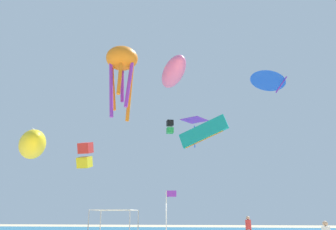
{
  "coord_description": "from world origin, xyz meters",
  "views": [
    {
      "loc": [
        3.21,
        -20.33,
        1.81
      ],
      "look_at": [
        -1.14,
        8.84,
        10.58
      ],
      "focal_mm": 36.42,
      "sensor_mm": 36.0,
      "label": 1
    }
  ],
  "objects_px": {
    "kite_box_black": "(170,127)",
    "kite_octopus_orange": "(122,62)",
    "person_leftmost": "(248,226)",
    "banner_flag": "(168,213)",
    "kite_diamond_purple": "(194,122)",
    "kite_delta_blue": "(268,79)",
    "kite_inflatable_yellow": "(32,145)",
    "kite_parafoil_teal": "(203,132)",
    "kite_inflatable_pink": "(173,72)",
    "canopy_tent": "(115,211)",
    "kite_box_red": "(85,155)"
  },
  "relations": [
    {
      "from": "person_leftmost",
      "to": "banner_flag",
      "type": "height_order",
      "value": "banner_flag"
    },
    {
      "from": "canopy_tent",
      "to": "kite_inflatable_pink",
      "type": "bearing_deg",
      "value": 29.35
    },
    {
      "from": "canopy_tent",
      "to": "kite_box_black",
      "type": "distance_m",
      "value": 20.34
    },
    {
      "from": "kite_box_black",
      "to": "kite_inflatable_pink",
      "type": "xyz_separation_m",
      "value": [
        2.4,
        -14.64,
        1.3
      ]
    },
    {
      "from": "kite_box_black",
      "to": "kite_inflatable_pink",
      "type": "height_order",
      "value": "kite_inflatable_pink"
    },
    {
      "from": "kite_delta_blue",
      "to": "kite_box_red",
      "type": "distance_m",
      "value": 24.72
    },
    {
      "from": "kite_octopus_orange",
      "to": "person_leftmost",
      "type": "bearing_deg",
      "value": 94.24
    },
    {
      "from": "canopy_tent",
      "to": "kite_box_black",
      "type": "height_order",
      "value": "kite_box_black"
    },
    {
      "from": "kite_box_black",
      "to": "kite_parafoil_teal",
      "type": "distance_m",
      "value": 12.28
    },
    {
      "from": "kite_diamond_purple",
      "to": "kite_box_red",
      "type": "relative_size",
      "value": 1.23
    },
    {
      "from": "kite_octopus_orange",
      "to": "kite_diamond_purple",
      "type": "bearing_deg",
      "value": 159.42
    },
    {
      "from": "canopy_tent",
      "to": "kite_parafoil_teal",
      "type": "height_order",
      "value": "kite_parafoil_teal"
    },
    {
      "from": "kite_box_black",
      "to": "kite_diamond_purple",
      "type": "bearing_deg",
      "value": -50.3
    },
    {
      "from": "canopy_tent",
      "to": "person_leftmost",
      "type": "relative_size",
      "value": 1.74
    },
    {
      "from": "kite_diamond_purple",
      "to": "banner_flag",
      "type": "bearing_deg",
      "value": 30.86
    },
    {
      "from": "person_leftmost",
      "to": "kite_inflatable_yellow",
      "type": "relative_size",
      "value": 0.22
    },
    {
      "from": "kite_parafoil_teal",
      "to": "kite_box_red",
      "type": "xyz_separation_m",
      "value": [
        -14.7,
        6.77,
        -0.73
      ]
    },
    {
      "from": "banner_flag",
      "to": "kite_box_black",
      "type": "xyz_separation_m",
      "value": [
        -3.2,
        23.41,
        11.17
      ]
    },
    {
      "from": "banner_flag",
      "to": "kite_diamond_purple",
      "type": "bearing_deg",
      "value": 90.64
    },
    {
      "from": "kite_parafoil_teal",
      "to": "kite_octopus_orange",
      "type": "relative_size",
      "value": 0.78
    },
    {
      "from": "kite_box_black",
      "to": "kite_octopus_orange",
      "type": "xyz_separation_m",
      "value": [
        -1.66,
        -17.43,
        1.29
      ]
    },
    {
      "from": "canopy_tent",
      "to": "kite_delta_blue",
      "type": "xyz_separation_m",
      "value": [
        14.66,
        15.25,
        16.32
      ]
    },
    {
      "from": "canopy_tent",
      "to": "kite_box_red",
      "type": "relative_size",
      "value": 0.94
    },
    {
      "from": "kite_inflatable_pink",
      "to": "kite_box_black",
      "type": "bearing_deg",
      "value": -10.38
    },
    {
      "from": "kite_box_red",
      "to": "kite_octopus_orange",
      "type": "bearing_deg",
      "value": 126.75
    },
    {
      "from": "canopy_tent",
      "to": "banner_flag",
      "type": "distance_m",
      "value": 8.14
    },
    {
      "from": "kite_box_black",
      "to": "kite_inflatable_yellow",
      "type": "xyz_separation_m",
      "value": [
        -10.55,
        -14.84,
        -5.09
      ]
    },
    {
      "from": "kite_inflatable_yellow",
      "to": "person_leftmost",
      "type": "bearing_deg",
      "value": -123.73
    },
    {
      "from": "banner_flag",
      "to": "canopy_tent",
      "type": "bearing_deg",
      "value": 128.31
    },
    {
      "from": "kite_inflatable_pink",
      "to": "kite_parafoil_teal",
      "type": "bearing_deg",
      "value": -51.57
    },
    {
      "from": "person_leftmost",
      "to": "banner_flag",
      "type": "bearing_deg",
      "value": 51.16
    },
    {
      "from": "person_leftmost",
      "to": "kite_parafoil_teal",
      "type": "bearing_deg",
      "value": -59.72
    },
    {
      "from": "banner_flag",
      "to": "kite_inflatable_yellow",
      "type": "xyz_separation_m",
      "value": [
        -13.74,
        8.56,
        6.08
      ]
    },
    {
      "from": "kite_parafoil_teal",
      "to": "kite_delta_blue",
      "type": "bearing_deg",
      "value": -117.69
    },
    {
      "from": "banner_flag",
      "to": "kite_delta_blue",
      "type": "distance_m",
      "value": 28.87
    },
    {
      "from": "kite_box_black",
      "to": "kite_delta_blue",
      "type": "xyz_separation_m",
      "value": [
        12.81,
        -1.78,
        5.35
      ]
    },
    {
      "from": "kite_inflatable_yellow",
      "to": "kite_parafoil_teal",
      "type": "distance_m",
      "value": 15.98
    },
    {
      "from": "kite_octopus_orange",
      "to": "banner_flag",
      "type": "bearing_deg",
      "value": 29.92
    },
    {
      "from": "person_leftmost",
      "to": "kite_octopus_orange",
      "type": "bearing_deg",
      "value": 5.62
    },
    {
      "from": "kite_diamond_purple",
      "to": "kite_inflatable_pink",
      "type": "height_order",
      "value": "kite_inflatable_pink"
    },
    {
      "from": "banner_flag",
      "to": "kite_octopus_orange",
      "type": "xyz_separation_m",
      "value": [
        -4.86,
        5.97,
        12.46
      ]
    },
    {
      "from": "person_leftmost",
      "to": "kite_box_red",
      "type": "relative_size",
      "value": 0.54
    },
    {
      "from": "banner_flag",
      "to": "kite_octopus_orange",
      "type": "distance_m",
      "value": 14.65
    },
    {
      "from": "kite_box_red",
      "to": "kite_delta_blue",
      "type": "bearing_deg",
      "value": -169.16
    },
    {
      "from": "banner_flag",
      "to": "kite_inflatable_pink",
      "type": "relative_size",
      "value": 0.49
    },
    {
      "from": "kite_box_black",
      "to": "kite_diamond_purple",
      "type": "relative_size",
      "value": 0.43
    },
    {
      "from": "banner_flag",
      "to": "kite_box_red",
      "type": "bearing_deg",
      "value": 123.96
    },
    {
      "from": "person_leftmost",
      "to": "kite_diamond_purple",
      "type": "height_order",
      "value": "kite_diamond_purple"
    },
    {
      "from": "canopy_tent",
      "to": "kite_inflatable_yellow",
      "type": "bearing_deg",
      "value": 165.92
    },
    {
      "from": "canopy_tent",
      "to": "kite_diamond_purple",
      "type": "relative_size",
      "value": 0.76
    }
  ]
}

